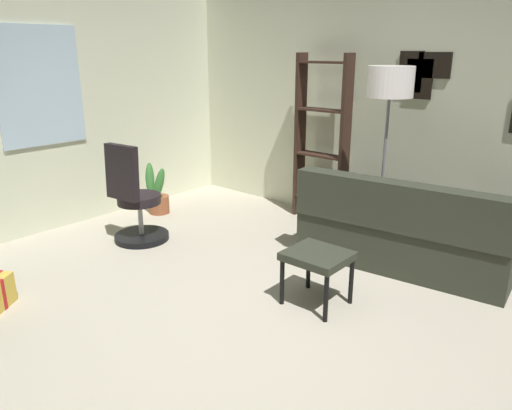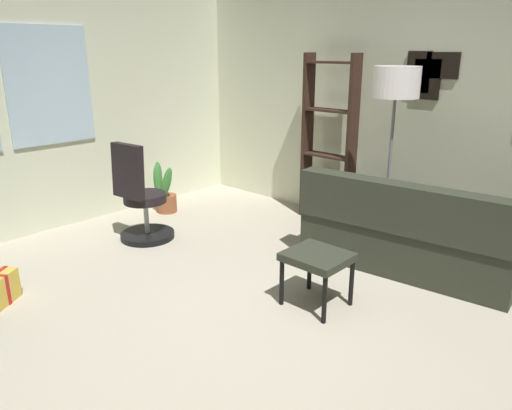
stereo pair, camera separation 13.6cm
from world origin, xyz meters
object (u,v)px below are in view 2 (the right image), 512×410
object	(u,v)px
floor_lamp	(396,92)
potted_plant	(164,192)
bookshelf	(329,150)
office_chair	(141,203)
couch	(425,234)
footstool	(317,261)

from	to	relation	value
floor_lamp	potted_plant	xyz separation A→B (m)	(-0.78, 2.54, -1.29)
bookshelf	floor_lamp	bearing A→B (deg)	-110.19
office_chair	floor_lamp	size ratio (longest dim) A/B	0.59
couch	floor_lamp	bearing A→B (deg)	79.19
couch	footstool	world-z (taller)	couch
footstool	office_chair	world-z (taller)	office_chair
couch	office_chair	distance (m)	2.80
office_chair	potted_plant	world-z (taller)	office_chair
potted_plant	bookshelf	bearing A→B (deg)	-55.12
bookshelf	floor_lamp	size ratio (longest dim) A/B	1.06
footstool	floor_lamp	xyz separation A→B (m)	(1.37, 0.18, 1.16)
couch	potted_plant	distance (m)	3.07
couch	footstool	bearing A→B (deg)	167.93
footstool	office_chair	size ratio (longest dim) A/B	0.45
couch	office_chair	bearing A→B (deg)	120.21
footstool	bookshelf	bearing A→B (deg)	32.95
office_chair	floor_lamp	bearing A→B (deg)	-52.71
footstool	bookshelf	size ratio (longest dim) A/B	0.25
floor_lamp	potted_plant	distance (m)	2.95
footstool	bookshelf	xyz separation A→B (m)	(1.72, 1.11, 0.45)
bookshelf	potted_plant	xyz separation A→B (m)	(-1.12, 1.61, -0.58)
potted_plant	couch	bearing A→B (deg)	-77.03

